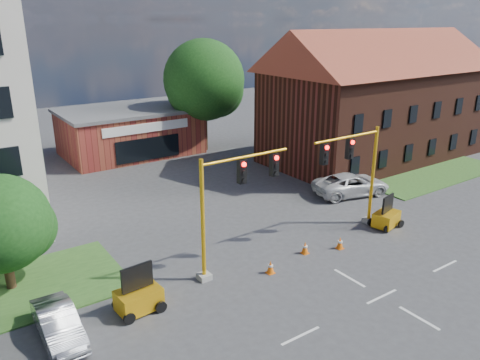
% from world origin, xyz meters
% --- Properties ---
extents(ground, '(120.00, 120.00, 0.00)m').
position_xyz_m(ground, '(0.00, 0.00, 0.00)').
color(ground, '#3C3C3E').
rests_on(ground, ground).
extents(grass_verge_ne, '(14.00, 4.00, 0.08)m').
position_xyz_m(grass_verge_ne, '(18.00, 9.00, 0.04)').
color(grass_verge_ne, '#2F5620').
rests_on(grass_verge_ne, ground).
extents(lane_markings, '(60.00, 36.00, 0.01)m').
position_xyz_m(lane_markings, '(0.00, -3.00, 0.01)').
color(lane_markings, white).
rests_on(lane_markings, ground).
extents(brick_shop, '(12.40, 8.40, 4.30)m').
position_xyz_m(brick_shop, '(0.00, 29.98, 2.16)').
color(brick_shop, maroon).
rests_on(brick_shop, ground).
extents(townhouse_row, '(21.00, 11.00, 11.50)m').
position_xyz_m(townhouse_row, '(18.00, 16.00, 5.93)').
color(townhouse_row, '#472015').
rests_on(townhouse_row, ground).
extents(tree_large, '(8.02, 7.64, 10.58)m').
position_xyz_m(tree_large, '(6.89, 27.08, 6.48)').
color(tree_large, '#3A2515').
rests_on(tree_large, ground).
extents(tree_nw_front, '(4.78, 4.55, 5.67)m').
position_xyz_m(tree_nw_front, '(-13.77, 10.58, 3.24)').
color(tree_nw_front, '#3A2515').
rests_on(tree_nw_front, ground).
extents(signal_mast_west, '(5.30, 0.60, 6.20)m').
position_xyz_m(signal_mast_west, '(-4.36, 6.00, 3.92)').
color(signal_mast_west, '#999994').
rests_on(signal_mast_west, ground).
extents(signal_mast_east, '(5.30, 0.60, 6.20)m').
position_xyz_m(signal_mast_east, '(4.36, 6.00, 3.92)').
color(signal_mast_east, '#999994').
rests_on(signal_mast_east, ground).
extents(trailer_west, '(1.97, 1.40, 2.14)m').
position_xyz_m(trailer_west, '(-9.68, 5.37, 0.67)').
color(trailer_west, yellow).
rests_on(trailer_west, ground).
extents(trailer_east, '(1.96, 1.55, 1.96)m').
position_xyz_m(trailer_east, '(6.42, 5.00, 0.61)').
color(trailer_east, yellow).
rests_on(trailer_east, ground).
extents(cone_a, '(0.40, 0.40, 0.70)m').
position_xyz_m(cone_a, '(-0.08, 5.20, 0.34)').
color(cone_a, orange).
rests_on(cone_a, ground).
extents(cone_b, '(0.40, 0.40, 0.70)m').
position_xyz_m(cone_b, '(-2.94, 4.62, 0.34)').
color(cone_b, orange).
rests_on(cone_b, ground).
extents(cone_c, '(0.40, 0.40, 0.70)m').
position_xyz_m(cone_c, '(1.92, 4.53, 0.34)').
color(cone_c, orange).
rests_on(cone_c, ground).
extents(cone_d, '(0.40, 0.40, 0.70)m').
position_xyz_m(cone_d, '(6.44, 5.70, 0.34)').
color(cone_d, orange).
rests_on(cone_d, ground).
extents(pickup_white, '(6.11, 3.94, 1.57)m').
position_xyz_m(pickup_white, '(8.87, 10.14, 0.78)').
color(pickup_white, silver).
rests_on(pickup_white, ground).
extents(sedan_silver_front, '(1.42, 4.00, 1.32)m').
position_xyz_m(sedan_silver_front, '(-13.08, 5.41, 0.66)').
color(sedan_silver_front, '#989B9F').
rests_on(sedan_silver_front, ground).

